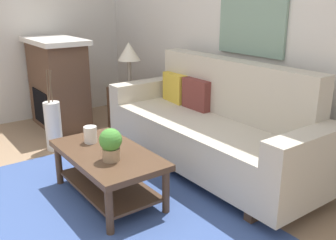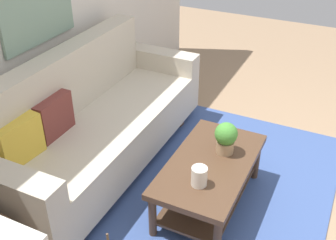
% 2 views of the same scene
% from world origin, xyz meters
% --- Properties ---
extents(ground_plane, '(9.58, 9.58, 0.00)m').
position_xyz_m(ground_plane, '(0.00, 0.00, 0.00)').
color(ground_plane, '#9E7F60').
extents(wall_back, '(5.58, 0.10, 2.70)m').
position_xyz_m(wall_back, '(0.00, 2.20, 1.35)').
color(wall_back, silver).
rests_on(wall_back, ground_plane).
extents(wall_left, '(0.10, 5.15, 2.70)m').
position_xyz_m(wall_left, '(-2.84, 0.58, 1.35)').
color(wall_left, silver).
rests_on(wall_left, ground_plane).
extents(area_rug, '(2.64, 1.73, 0.01)m').
position_xyz_m(area_rug, '(0.00, 0.50, 0.01)').
color(area_rug, '#3D5693').
rests_on(area_rug, ground_plane).
extents(couch, '(2.40, 0.84, 1.08)m').
position_xyz_m(couch, '(-0.04, 1.67, 0.43)').
color(couch, beige).
rests_on(couch, ground_plane).
extents(throw_pillow_mustard, '(0.37, 0.15, 0.32)m').
position_xyz_m(throw_pillow_mustard, '(-0.80, 1.79, 0.68)').
color(throw_pillow_mustard, gold).
rests_on(throw_pillow_mustard, couch).
extents(throw_pillow_maroon, '(0.36, 0.12, 0.32)m').
position_xyz_m(throw_pillow_maroon, '(-0.42, 1.79, 0.68)').
color(throw_pillow_maroon, brown).
rests_on(throw_pillow_maroon, couch).
extents(coffee_table, '(1.10, 0.60, 0.43)m').
position_xyz_m(coffee_table, '(-0.13, 0.56, 0.31)').
color(coffee_table, '#513826').
rests_on(coffee_table, ground_plane).
extents(tabletop_vase, '(0.11, 0.11, 0.15)m').
position_xyz_m(tabletop_vase, '(-0.40, 0.55, 0.50)').
color(tabletop_vase, white).
rests_on(tabletop_vase, coffee_table).
extents(potted_plant_tabletop, '(0.18, 0.18, 0.26)m').
position_xyz_m(potted_plant_tabletop, '(0.05, 0.51, 0.57)').
color(potted_plant_tabletop, tan).
rests_on(potted_plant_tabletop, coffee_table).
extents(side_table, '(0.44, 0.44, 0.56)m').
position_xyz_m(side_table, '(-1.54, 1.63, 0.28)').
color(side_table, '#513826').
rests_on(side_table, ground_plane).
extents(table_lamp, '(0.28, 0.28, 0.57)m').
position_xyz_m(table_lamp, '(-1.54, 1.63, 0.99)').
color(table_lamp, gray).
rests_on(table_lamp, side_table).
extents(fireplace, '(1.02, 0.58, 1.16)m').
position_xyz_m(fireplace, '(-2.24, 0.96, 0.59)').
color(fireplace, brown).
rests_on(fireplace, ground_plane).
extents(floor_vase, '(0.18, 0.18, 0.55)m').
position_xyz_m(floor_vase, '(-1.48, 0.59, 0.28)').
color(floor_vase, white).
rests_on(floor_vase, ground_plane).
extents(floor_vase_branch_a, '(0.05, 0.05, 0.36)m').
position_xyz_m(floor_vase_branch_a, '(-1.46, 0.59, 0.73)').
color(floor_vase_branch_a, brown).
rests_on(floor_vase_branch_a, floor_vase).
extents(floor_vase_branch_b, '(0.02, 0.02, 0.36)m').
position_xyz_m(floor_vase_branch_b, '(-1.49, 0.60, 0.73)').
color(floor_vase_branch_b, brown).
rests_on(floor_vase_branch_b, floor_vase).
extents(floor_vase_branch_c, '(0.04, 0.03, 0.36)m').
position_xyz_m(floor_vase_branch_c, '(-1.49, 0.57, 0.73)').
color(floor_vase_branch_c, brown).
rests_on(floor_vase_branch_c, floor_vase).
extents(framed_painting, '(0.83, 0.03, 0.70)m').
position_xyz_m(framed_painting, '(-0.04, 2.13, 1.46)').
color(framed_painting, gray).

